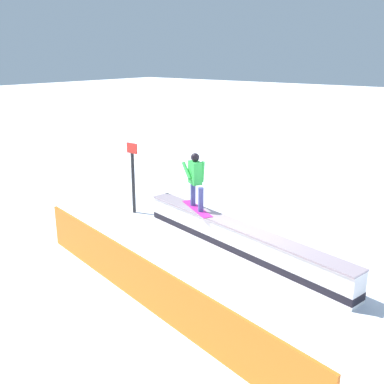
{
  "coord_description": "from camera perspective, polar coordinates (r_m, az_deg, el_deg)",
  "views": [
    {
      "loc": [
        -5.35,
        8.55,
        4.62
      ],
      "look_at": [
        0.76,
        0.84,
        1.61
      ],
      "focal_mm": 42.48,
      "sensor_mm": 36.0,
      "label": 1
    }
  ],
  "objects": [
    {
      "name": "grind_box",
      "position": [
        10.96,
        5.88,
        -6.12
      ],
      "size": [
        6.33,
        1.81,
        0.73
      ],
      "color": "white",
      "rests_on": "ground_plane"
    },
    {
      "name": "safety_fence",
      "position": [
        8.66,
        -5.59,
        -11.53
      ],
      "size": [
        7.88,
        1.71,
        0.98
      ],
      "primitive_type": "cube",
      "rotation": [
        0.0,
        0.0,
        -0.21
      ],
      "color": "orange",
      "rests_on": "ground_plane"
    },
    {
      "name": "snowboarder",
      "position": [
        11.72,
        0.45,
        1.69
      ],
      "size": [
        1.41,
        0.95,
        1.46
      ],
      "color": "#B62389",
      "rests_on": "grind_box"
    },
    {
      "name": "trail_marker",
      "position": [
        13.56,
        -7.41,
        1.98
      ],
      "size": [
        0.4,
        0.1,
        2.13
      ],
      "color": "#262628",
      "rests_on": "ground_plane"
    },
    {
      "name": "ground_plane",
      "position": [
        11.09,
        5.83,
        -7.69
      ],
      "size": [
        120.0,
        120.0,
        0.0
      ],
      "primitive_type": "plane",
      "color": "white"
    }
  ]
}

